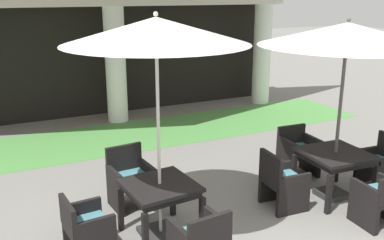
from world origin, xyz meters
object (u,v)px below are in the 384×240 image
at_px(patio_table_mid_left, 160,191).
at_px(patio_umbrella_near_foreground, 347,35).
at_px(patio_chair_near_foreground_west, 282,183).
at_px(patio_chair_near_foreground_east, 380,164).
at_px(patio_chair_mid_left_north, 130,180).
at_px(patio_table_near_foreground, 335,158).
at_px(patio_umbrella_mid_left, 156,33).
at_px(patio_chair_mid_left_west, 86,229).
at_px(patio_chair_near_foreground_north, 298,152).
at_px(patio_chair_near_foreground_south, 380,199).

bearing_deg(patio_table_mid_left, patio_umbrella_near_foreground, -2.44).
bearing_deg(patio_chair_near_foreground_west, patio_chair_near_foreground_east, 90.00).
relative_size(patio_umbrella_near_foreground, patio_table_mid_left, 2.94).
height_order(patio_chair_near_foreground_west, patio_chair_mid_left_north, patio_chair_mid_left_north).
height_order(patio_table_near_foreground, patio_umbrella_mid_left, patio_umbrella_mid_left).
relative_size(patio_table_near_foreground, patio_table_mid_left, 1.06).
height_order(patio_umbrella_near_foreground, patio_chair_mid_left_north, patio_umbrella_near_foreground).
distance_m(patio_umbrella_near_foreground, patio_chair_near_foreground_west, 2.36).
height_order(patio_table_near_foreground, patio_chair_near_foreground_east, patio_chair_near_foreground_east).
height_order(patio_umbrella_mid_left, patio_chair_mid_left_west, patio_umbrella_mid_left).
bearing_deg(patio_chair_mid_left_north, patio_chair_near_foreground_north, 171.91).
relative_size(patio_table_near_foreground, patio_chair_mid_left_west, 1.25).
bearing_deg(patio_umbrella_mid_left, patio_umbrella_near_foreground, -2.44).
bearing_deg(patio_chair_near_foreground_north, patio_table_mid_left, 19.34).
bearing_deg(patio_chair_near_foreground_east, patio_umbrella_near_foreground, 90.00).
distance_m(patio_chair_near_foreground_east, patio_table_mid_left, 3.89).
xyz_separation_m(patio_table_mid_left, patio_chair_mid_left_west, (-1.00, -0.08, -0.26)).
distance_m(patio_umbrella_mid_left, patio_chair_mid_left_west, 2.51).
relative_size(patio_umbrella_mid_left, patio_chair_mid_left_north, 3.24).
distance_m(patio_table_mid_left, patio_umbrella_mid_left, 2.04).
xyz_separation_m(patio_table_near_foreground, patio_umbrella_mid_left, (-2.91, 0.12, 2.04)).
height_order(patio_umbrella_near_foreground, patio_chair_near_foreground_west, patio_umbrella_near_foreground).
bearing_deg(patio_umbrella_near_foreground, patio_table_near_foreground, 90.00).
height_order(patio_chair_near_foreground_south, patio_chair_mid_left_west, patio_chair_near_foreground_south).
height_order(patio_table_near_foreground, patio_chair_mid_left_north, patio_chair_mid_left_north).
bearing_deg(patio_chair_near_foreground_west, patio_chair_mid_left_north, -114.22).
xyz_separation_m(patio_table_near_foreground, patio_table_mid_left, (-2.91, 0.12, -0.00)).
relative_size(patio_table_near_foreground, patio_umbrella_near_foreground, 0.36).
height_order(patio_chair_near_foreground_north, patio_umbrella_mid_left, patio_umbrella_mid_left).
height_order(patio_chair_near_foreground_east, patio_table_mid_left, patio_chair_near_foreground_east).
height_order(patio_umbrella_near_foreground, patio_chair_near_foreground_north, patio_umbrella_near_foreground).
bearing_deg(patio_chair_mid_left_north, patio_umbrella_mid_left, 90.00).
xyz_separation_m(patio_chair_near_foreground_west, patio_chair_mid_left_west, (-2.95, -0.02, -0.02)).
bearing_deg(patio_chair_near_foreground_east, patio_chair_near_foreground_south, 134.78).
xyz_separation_m(patio_chair_near_foreground_south, patio_chair_near_foreground_west, (-0.90, 1.02, 0.01)).
xyz_separation_m(patio_chair_near_foreground_east, patio_umbrella_mid_left, (-3.87, 0.19, 2.29)).
height_order(patio_chair_near_foreground_south, patio_table_mid_left, patio_chair_near_foreground_south).
relative_size(patio_chair_near_foreground_south, patio_chair_near_foreground_north, 0.95).
height_order(patio_table_near_foreground, patio_chair_near_foreground_west, patio_chair_near_foreground_west).
height_order(patio_chair_near_foreground_south, patio_chair_mid_left_north, patio_chair_mid_left_north).
distance_m(patio_chair_near_foreground_east, patio_chair_near_foreground_north, 1.36).
height_order(patio_umbrella_near_foreground, patio_chair_near_foreground_south, patio_umbrella_near_foreground).
bearing_deg(patio_table_mid_left, patio_table_near_foreground, -2.44).
bearing_deg(patio_table_mid_left, patio_chair_near_foreground_west, -1.84).
bearing_deg(patio_chair_near_foreground_east, patio_chair_mid_left_north, 76.84).
relative_size(patio_table_near_foreground, patio_chair_near_foreground_west, 1.12).
distance_m(patio_chair_mid_left_north, patio_chair_mid_left_west, 1.43).
bearing_deg(patio_chair_mid_left_west, patio_chair_near_foreground_north, 98.22).
distance_m(patio_umbrella_near_foreground, patio_chair_near_foreground_north, 2.34).
xyz_separation_m(patio_chair_near_foreground_south, patio_chair_mid_left_north, (-2.93, 2.09, 0.02)).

